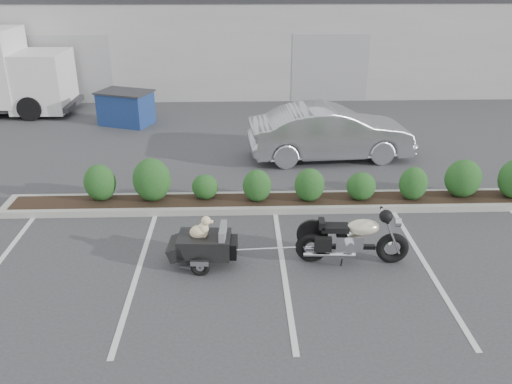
{
  "coord_description": "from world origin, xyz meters",
  "views": [
    {
      "loc": [
        0.41,
        -9.22,
        5.37
      ],
      "look_at": [
        0.75,
        1.29,
        0.75
      ],
      "focal_mm": 38.0,
      "sensor_mm": 36.0,
      "label": 1
    }
  ],
  "objects_px": {
    "sedan": "(330,133)",
    "dumpster": "(126,108)",
    "motorcycle": "(352,239)",
    "pet_trailer": "(204,244)"
  },
  "relations": [
    {
      "from": "motorcycle",
      "to": "sedan",
      "type": "bearing_deg",
      "value": 88.54
    },
    {
      "from": "motorcycle",
      "to": "sedan",
      "type": "height_order",
      "value": "sedan"
    },
    {
      "from": "motorcycle",
      "to": "pet_trailer",
      "type": "bearing_deg",
      "value": -177.06
    },
    {
      "from": "dumpster",
      "to": "pet_trailer",
      "type": "bearing_deg",
      "value": -50.17
    },
    {
      "from": "motorcycle",
      "to": "dumpster",
      "type": "relative_size",
      "value": 1.04
    },
    {
      "from": "sedan",
      "to": "dumpster",
      "type": "bearing_deg",
      "value": 55.97
    },
    {
      "from": "motorcycle",
      "to": "pet_trailer",
      "type": "distance_m",
      "value": 2.78
    },
    {
      "from": "motorcycle",
      "to": "sedan",
      "type": "relative_size",
      "value": 0.47
    },
    {
      "from": "sedan",
      "to": "motorcycle",
      "type": "bearing_deg",
      "value": 170.4
    },
    {
      "from": "motorcycle",
      "to": "sedan",
      "type": "distance_m",
      "value": 5.78
    }
  ]
}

